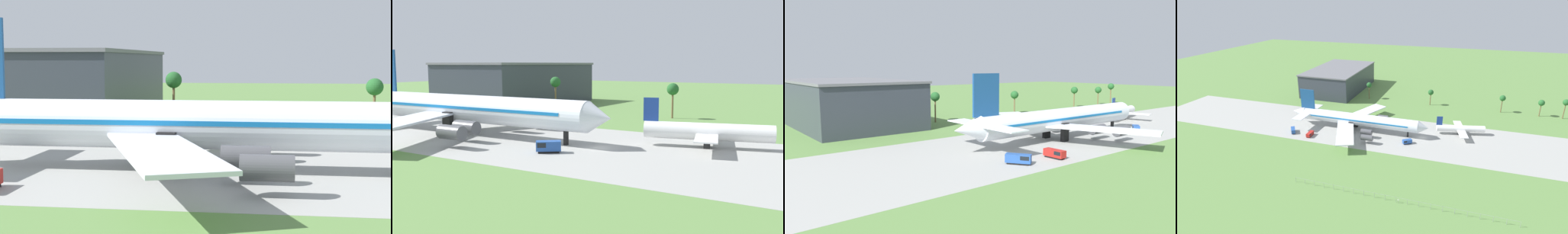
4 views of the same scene
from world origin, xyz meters
TOP-DOWN VIEW (x-y plane):
  - ground_plane at (0.00, 0.00)m, footprint 600.00×600.00m
  - taxiway_strip at (0.00, 0.00)m, footprint 320.00×44.00m
  - jet_airliner at (-35.47, -0.99)m, footprint 76.79×59.71m
  - regional_aircraft at (17.90, 10.49)m, footprint 24.63×22.40m
  - baggage_tug at (-55.44, -16.25)m, footprint 2.23×5.45m
  - fuel_truck at (-66.07, -14.91)m, footprint 4.89×5.86m
  - catering_van at (-6.09, -9.08)m, footprint 4.87×4.28m
  - perimeter_fence at (0.00, -55.00)m, footprint 80.10×0.10m
  - no_stopping_sign at (0.81, -55.31)m, footprint 0.44×0.08m
  - terminal_building at (-75.28, 66.83)m, footprint 36.72×61.20m
  - palm_tree_row at (25.22, 51.73)m, footprint 123.96×3.60m

SIDE VIEW (x-z plane):
  - ground_plane at x=0.00m, z-range 0.00..0.00m
  - taxiway_strip at x=0.00m, z-range 0.00..0.02m
  - no_stopping_sign at x=0.81m, z-range 0.21..1.89m
  - baggage_tug at x=-55.44m, z-range 0.10..2.19m
  - catering_van at x=-6.09m, z-range 0.10..2.29m
  - fuel_truck at x=-66.07m, z-range 0.10..2.40m
  - perimeter_fence at x=0.00m, z-range 0.40..2.50m
  - regional_aircraft at x=17.90m, z-range -1.64..7.98m
  - jet_airliner at x=-35.47m, z-range -4.01..15.97m
  - terminal_building at x=-75.28m, z-range 0.02..16.78m
  - palm_tree_row at x=25.22m, z-range 3.11..15.07m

